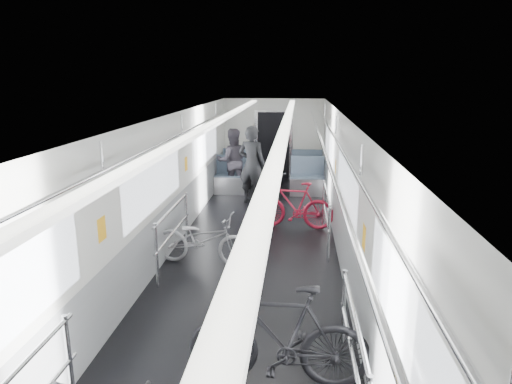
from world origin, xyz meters
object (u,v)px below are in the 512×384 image
Objects in this scene: bike_right_near at (279,336)px; bike_right_far at (294,205)px; bike_left_far at (203,239)px; bike_aisle at (270,187)px; person_seated at (232,161)px; person_standing at (252,165)px.

bike_right_far is (0.10, 4.95, -0.06)m from bike_right_near.
bike_left_far reaches higher than bike_aisle.
bike_left_far is 0.96× the size of person_seated.
person_seated is (-1.06, 1.07, 0.43)m from bike_aisle.
bike_aisle is 0.69m from person_standing.
person_seated is (-0.19, 4.82, 0.42)m from bike_left_far.
person_seated is (-0.62, 0.97, -0.09)m from person_standing.
bike_aisle is 1.57m from person_seated.
bike_right_far is at bearing -85.66° from bike_aisle.
bike_left_far is 2.50m from bike_right_far.
person_standing is (-0.44, 0.10, 0.52)m from bike_aisle.
person_seated is at bearing -142.95° from bike_right_far.
bike_right_near is at bearing -146.11° from bike_left_far.
bike_left_far is 1.03× the size of bike_right_far.
bike_right_far is 3.29m from person_seated.
bike_aisle is (-0.51, 6.69, -0.11)m from bike_right_near.
person_standing reaches higher than bike_left_far.
person_standing is at bearing 152.39° from bike_aisle.
bike_left_far is 3.90m from person_standing.
bike_right_near is 6.71m from bike_aisle.
bike_left_far is 0.87× the size of person_standing.
bike_right_far is at bearing 138.19° from person_standing.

